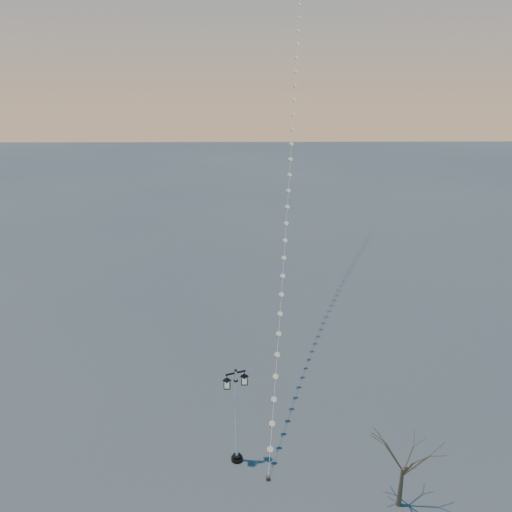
{
  "coord_description": "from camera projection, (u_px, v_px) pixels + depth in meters",
  "views": [
    {
      "loc": [
        -0.8,
        -20.01,
        19.69
      ],
      "look_at": [
        -0.32,
        7.78,
        9.9
      ],
      "focal_mm": 35.35,
      "sensor_mm": 36.0,
      "label": 1
    }
  ],
  "objects": [
    {
      "name": "ground",
      "position": [
        265.0,
        492.0,
        25.42
      ],
      "size": [
        300.0,
        300.0,
        0.0
      ],
      "primitive_type": "plane",
      "color": "#474848",
      "rests_on": "ground"
    },
    {
      "name": "street_lamp",
      "position": [
        236.0,
        411.0,
        26.49
      ],
      "size": [
        1.39,
        0.85,
        5.73
      ],
      "rotation": [
        0.0,
        0.0,
        0.38
      ],
      "color": "black",
      "rests_on": "ground"
    },
    {
      "name": "bare_tree",
      "position": [
        404.0,
        459.0,
        23.71
      ],
      "size": [
        2.43,
        2.43,
        4.03
      ],
      "rotation": [
        0.0,
        0.0,
        0.13
      ],
      "color": "#473B29",
      "rests_on": "ground"
    },
    {
      "name": "kite_train",
      "position": [
        294.0,
        70.0,
        41.08
      ],
      "size": [
        6.39,
        46.45,
        40.97
      ],
      "rotation": [
        0.0,
        0.0,
        -0.15
      ],
      "color": "#38271C",
      "rests_on": "ground"
    }
  ]
}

